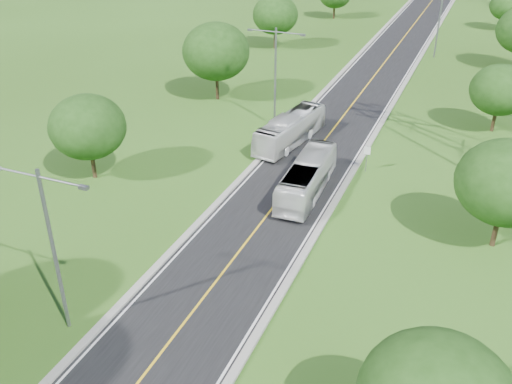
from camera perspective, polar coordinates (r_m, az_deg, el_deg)
ground at (r=71.83m, az=10.76°, el=10.05°), size 260.00×260.00×0.00m
road at (r=77.45m, az=11.78°, el=11.34°), size 8.00×150.00×0.06m
curb_left at (r=78.27m, az=8.69°, el=11.85°), size 0.50×150.00×0.22m
curb_right at (r=76.80m, az=14.93°, el=10.89°), size 0.50×150.00×0.22m
speed_limit_sign at (r=50.16m, az=11.04°, el=3.67°), size 0.55×0.09×2.40m
streetlight_near_left at (r=31.71m, az=-19.79°, el=-4.43°), size 5.90×0.25×10.00m
streetlight_mid_left at (r=57.82m, az=1.95°, el=12.18°), size 5.90×0.25×10.00m
streetlight_far_right at (r=86.82m, az=17.93°, el=16.49°), size 5.90×0.25×10.00m
tree_lb at (r=48.99m, az=-16.49°, el=6.27°), size 6.30×6.30×7.33m
tree_lc at (r=65.81m, az=-4.02°, el=13.84°), size 7.56×7.56×8.79m
tree_ld at (r=88.19m, az=1.94°, el=17.30°), size 6.72×6.72×7.82m
tree_rb at (r=40.91m, az=23.80°, el=0.88°), size 6.72×6.72×7.82m
tree_rc at (r=61.65m, az=23.24°, el=9.36°), size 5.88×5.88×6.84m
tree_re at (r=108.49m, az=23.78°, el=16.69°), size 5.46×5.46×6.35m
bus_outbound at (r=45.83m, az=5.13°, el=1.48°), size 2.83×10.44×2.89m
bus_inbound at (r=54.82m, az=3.45°, el=6.28°), size 4.06×10.68×2.90m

